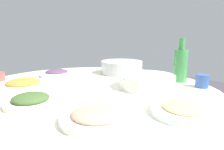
% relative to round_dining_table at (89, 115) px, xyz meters
% --- Properties ---
extents(round_dining_table, '(1.33, 1.33, 0.76)m').
position_rel_round_dining_table_xyz_m(round_dining_table, '(0.00, 0.00, 0.00)').
color(round_dining_table, '#99999E').
rests_on(round_dining_table, ground).
extents(rice_bowl, '(0.29, 0.29, 0.10)m').
position_rel_round_dining_table_xyz_m(rice_bowl, '(-0.41, -0.17, 0.20)').
color(rice_bowl, '#B2B5BA').
rests_on(rice_bowl, round_dining_table).
extents(soup_bowl, '(0.30, 0.28, 0.07)m').
position_rel_round_dining_table_xyz_m(soup_bowl, '(-0.24, 0.20, 0.18)').
color(soup_bowl, white).
rests_on(soup_bowl, round_dining_table).
extents(dish_tofu_braise, '(0.25, 0.25, 0.05)m').
position_rel_round_dining_table_xyz_m(dish_tofu_braise, '(0.24, -0.24, 0.17)').
color(dish_tofu_braise, silver).
rests_on(dish_tofu_braise, round_dining_table).
extents(dish_greens, '(0.20, 0.20, 0.05)m').
position_rel_round_dining_table_xyz_m(dish_greens, '(0.31, 0.05, 0.17)').
color(dish_greens, silver).
rests_on(dish_greens, round_dining_table).
extents(dish_eggplant, '(0.21, 0.21, 0.05)m').
position_rel_round_dining_table_xyz_m(dish_eggplant, '(-0.02, -0.39, 0.17)').
color(dish_eggplant, silver).
rests_on(dish_eggplant, round_dining_table).
extents(dish_shrimp, '(0.24, 0.24, 0.04)m').
position_rel_round_dining_table_xyz_m(dish_shrimp, '(0.21, 0.34, 0.17)').
color(dish_shrimp, silver).
rests_on(dish_shrimp, round_dining_table).
extents(dish_noodles, '(0.24, 0.24, 0.04)m').
position_rel_round_dining_table_xyz_m(dish_noodles, '(-0.06, 0.50, 0.17)').
color(dish_noodles, silver).
rests_on(dish_noodles, round_dining_table).
extents(green_bottle, '(0.08, 0.08, 0.25)m').
position_rel_round_dining_table_xyz_m(green_bottle, '(-0.49, 0.24, 0.25)').
color(green_bottle, '#3A8944').
rests_on(green_bottle, round_dining_table).
extents(tea_cup_far, '(0.07, 0.07, 0.07)m').
position_rel_round_dining_table_xyz_m(tea_cup_far, '(-0.46, 0.38, 0.18)').
color(tea_cup_far, '#304F96').
rests_on(tea_cup_far, round_dining_table).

